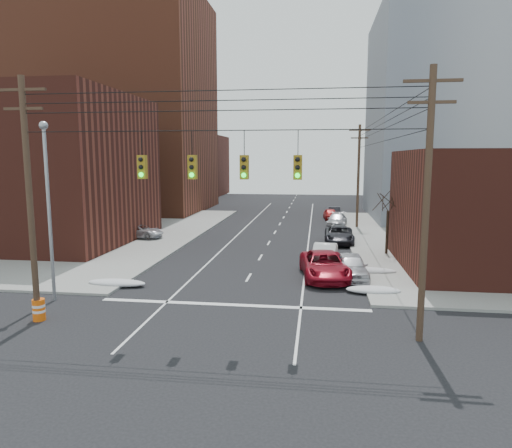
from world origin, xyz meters
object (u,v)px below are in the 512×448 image
(parked_car_d, at_px, (337,220))
(parked_car_e, at_px, (330,214))
(parked_car_b, at_px, (325,255))
(lot_car_a, at_px, (123,227))
(parked_car_c, at_px, (339,235))
(lot_car_b, at_px, (140,231))
(construction_barrel, at_px, (39,309))
(parked_car_f, at_px, (334,212))
(parked_car_a, at_px, (351,266))
(red_pickup, at_px, (324,265))
(lot_car_d, at_px, (89,230))
(lot_car_c, at_px, (59,232))

(parked_car_d, height_order, parked_car_e, parked_car_d)
(parked_car_b, height_order, lot_car_a, lot_car_a)
(parked_car_e, bearing_deg, parked_car_c, -93.19)
(parked_car_b, distance_m, parked_car_e, 24.76)
(lot_car_a, relative_size, lot_car_b, 1.04)
(lot_car_a, distance_m, construction_barrel, 23.36)
(parked_car_f, bearing_deg, parked_car_d, -90.98)
(parked_car_a, xyz_separation_m, parked_car_f, (0.00, 30.08, -0.11))
(parked_car_e, bearing_deg, lot_car_a, -147.73)
(parked_car_e, relative_size, parked_car_f, 0.96)
(parked_car_e, xyz_separation_m, lot_car_a, (-20.24, -15.05, 0.24))
(red_pickup, bearing_deg, lot_car_b, 138.34)
(parked_car_d, bearing_deg, parked_car_e, 102.35)
(red_pickup, bearing_deg, parked_car_e, 80.82)
(parked_car_e, bearing_deg, parked_car_f, 70.63)
(red_pickup, xyz_separation_m, parked_car_a, (1.66, 0.16, -0.04))
(red_pickup, bearing_deg, parked_car_d, 78.84)
(parked_car_e, xyz_separation_m, lot_car_b, (-17.95, -16.57, 0.10))
(parked_car_b, xyz_separation_m, lot_car_d, (-22.01, 8.39, 0.02))
(parked_car_c, bearing_deg, parked_car_f, 89.98)
(construction_barrel, bearing_deg, parked_car_e, 69.12)
(parked_car_a, distance_m, lot_car_d, 26.37)
(parked_car_f, distance_m, construction_barrel, 42.35)
(parked_car_f, bearing_deg, construction_barrel, -111.58)
(parked_car_c, distance_m, lot_car_c, 25.12)
(parked_car_b, relative_size, parked_car_d, 0.91)
(lot_car_c, distance_m, lot_car_d, 2.80)
(parked_car_c, height_order, construction_barrel, parked_car_c)
(construction_barrel, bearing_deg, parked_car_f, 69.40)
(parked_car_d, distance_m, construction_barrel, 35.01)
(parked_car_b, xyz_separation_m, lot_car_a, (-19.17, 9.69, 0.17))
(parked_car_e, distance_m, lot_car_d, 28.28)
(lot_car_b, bearing_deg, parked_car_b, -111.41)
(parked_car_a, bearing_deg, parked_car_e, 87.71)
(red_pickup, distance_m, lot_car_d, 24.97)
(red_pickup, relative_size, parked_car_e, 1.51)
(parked_car_a, bearing_deg, parked_car_d, 86.62)
(red_pickup, xyz_separation_m, construction_barrel, (-13.24, -9.40, -0.30))
(parked_car_f, xyz_separation_m, lot_car_d, (-23.61, -18.35, 0.09))
(parked_car_f, bearing_deg, parked_car_b, -94.41)
(parked_car_b, distance_m, parked_car_f, 26.78)
(parked_car_a, height_order, parked_car_c, parked_car_a)
(parked_car_e, relative_size, construction_barrel, 3.88)
(red_pickup, height_order, parked_car_c, red_pickup)
(parked_car_e, bearing_deg, parked_car_d, -89.24)
(construction_barrel, bearing_deg, parked_car_d, 64.81)
(lot_car_d, height_order, construction_barrel, lot_car_d)
(parked_car_a, distance_m, lot_car_b, 21.77)
(parked_car_e, xyz_separation_m, parked_car_f, (0.54, 2.00, 0.00))
(parked_car_f, height_order, lot_car_b, lot_car_b)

